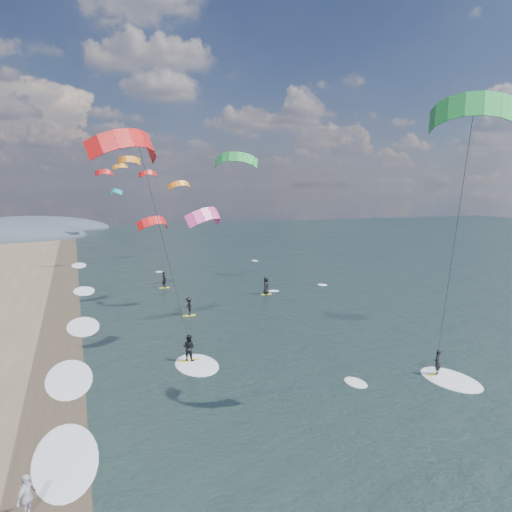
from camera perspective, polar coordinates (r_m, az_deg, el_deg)
name	(u,v)px	position (r m, az deg, el deg)	size (l,w,h in m)	color
ground	(392,484)	(20.97, 15.27, -23.82)	(260.00, 260.00, 0.00)	black
wet_sand_strip	(54,418)	(26.76, -22.12, -16.77)	(3.00, 240.00, 0.00)	#382D23
kitesurfer_near_a	(467,184)	(24.20, 22.97, 7.56)	(7.47, 9.16, 15.26)	yellow
kitesurfer_near_b	(159,222)	(25.92, -11.07, 3.81)	(7.07, 9.00, 14.14)	yellow
far_kitesurfers	(214,292)	(48.11, -4.86, -4.10)	(10.28, 13.27, 1.78)	yellow
bg_kite_field	(151,177)	(68.92, -11.96, 8.79)	(13.33, 74.99, 8.32)	orange
shoreline_surf	(79,379)	(31.12, -19.56, -13.08)	(2.40, 79.40, 0.11)	white
beach_walker	(26,498)	(19.66, -24.78, -23.85)	(0.96, 0.40, 1.64)	silver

